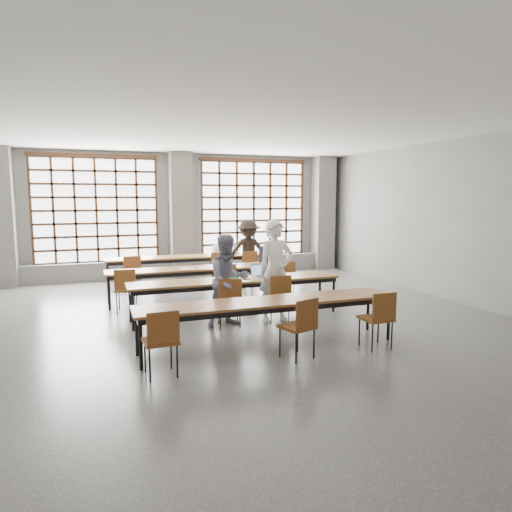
{
  "coord_description": "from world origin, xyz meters",
  "views": [
    {
      "loc": [
        -2.36,
        -7.66,
        2.26
      ],
      "look_at": [
        0.53,
        0.4,
        1.15
      ],
      "focal_mm": 32.0,
      "sensor_mm": 36.0,
      "label": 1
    }
  ],
  "objects_px": {
    "backpack": "(267,255)",
    "chair_back_mid": "(219,265)",
    "desk_row_c": "(236,282)",
    "chair_mid_centre": "(225,280)",
    "laptop_back": "(232,251)",
    "green_box": "(232,276)",
    "student_back": "(248,251)",
    "student_female": "(228,280)",
    "chair_mid_right": "(286,276)",
    "chair_near_right": "(379,314)",
    "chair_front_right": "(278,293)",
    "chair_near_left": "(162,336)",
    "chair_front_left": "(230,297)",
    "chair_mid_left": "(126,286)",
    "phone": "(247,279)",
    "desk_row_b": "(200,270)",
    "mouse": "(283,275)",
    "laptop_front": "(261,273)",
    "plastic_bag": "(217,249)",
    "desk_row_d": "(270,304)",
    "chair_back_right": "(249,264)",
    "student_male": "(276,271)",
    "chair_back_left": "(131,270)",
    "red_pouch": "(160,337)",
    "desk_row_a": "(184,258)",
    "chair_near_mid": "(301,322)"
  },
  "relations": [
    {
      "from": "backpack",
      "to": "student_male",
      "type": "bearing_deg",
      "value": -114.99
    },
    {
      "from": "chair_front_right",
      "to": "plastic_bag",
      "type": "bearing_deg",
      "value": 89.73
    },
    {
      "from": "laptop_back",
      "to": "chair_mid_centre",
      "type": "bearing_deg",
      "value": -109.7
    },
    {
      "from": "phone",
      "to": "backpack",
      "type": "xyz_separation_m",
      "value": [
        1.09,
        1.79,
        0.19
      ]
    },
    {
      "from": "chair_front_right",
      "to": "chair_near_left",
      "type": "bearing_deg",
      "value": -141.61
    },
    {
      "from": "chair_mid_centre",
      "to": "student_back",
      "type": "distance_m",
      "value": 2.51
    },
    {
      "from": "chair_front_left",
      "to": "desk_row_d",
      "type": "bearing_deg",
      "value": -78.02
    },
    {
      "from": "chair_mid_left",
      "to": "green_box",
      "type": "distance_m",
      "value": 2.12
    },
    {
      "from": "chair_mid_right",
      "to": "chair_front_right",
      "type": "xyz_separation_m",
      "value": [
        -0.86,
        -1.64,
        0.0
      ]
    },
    {
      "from": "chair_back_right",
      "to": "green_box",
      "type": "relative_size",
      "value": 3.52
    },
    {
      "from": "chair_mid_left",
      "to": "chair_front_right",
      "type": "relative_size",
      "value": 1.0
    },
    {
      "from": "chair_mid_right",
      "to": "student_back",
      "type": "height_order",
      "value": "student_back"
    },
    {
      "from": "student_back",
      "to": "green_box",
      "type": "distance_m",
      "value": 3.38
    },
    {
      "from": "chair_mid_right",
      "to": "laptop_back",
      "type": "relative_size",
      "value": 2.36
    },
    {
      "from": "desk_row_b",
      "to": "mouse",
      "type": "xyz_separation_m",
      "value": [
        1.28,
        -1.66,
        0.08
      ]
    },
    {
      "from": "phone",
      "to": "plastic_bag",
      "type": "height_order",
      "value": "plastic_bag"
    },
    {
      "from": "student_female",
      "to": "laptop_back",
      "type": "height_order",
      "value": "student_female"
    },
    {
      "from": "phone",
      "to": "student_back",
      "type": "bearing_deg",
      "value": 70.8
    },
    {
      "from": "chair_back_left",
      "to": "plastic_bag",
      "type": "height_order",
      "value": "plastic_bag"
    },
    {
      "from": "plastic_bag",
      "to": "laptop_back",
      "type": "bearing_deg",
      "value": 7.61
    },
    {
      "from": "laptop_back",
      "to": "chair_mid_right",
      "type": "bearing_deg",
      "value": -82.02
    },
    {
      "from": "chair_front_left",
      "to": "chair_back_mid",
      "type": "bearing_deg",
      "value": 77.59
    },
    {
      "from": "chair_mid_centre",
      "to": "chair_near_left",
      "type": "height_order",
      "value": "same"
    },
    {
      "from": "student_female",
      "to": "phone",
      "type": "distance_m",
      "value": 0.63
    },
    {
      "from": "chair_mid_centre",
      "to": "plastic_bag",
      "type": "relative_size",
      "value": 3.08
    },
    {
      "from": "desk_row_c",
      "to": "chair_front_right",
      "type": "bearing_deg",
      "value": -46.45
    },
    {
      "from": "chair_mid_right",
      "to": "chair_back_left",
      "type": "bearing_deg",
      "value": 147.04
    },
    {
      "from": "chair_back_mid",
      "to": "mouse",
      "type": "height_order",
      "value": "chair_back_mid"
    },
    {
      "from": "chair_front_left",
      "to": "backpack",
      "type": "bearing_deg",
      "value": 55.58
    },
    {
      "from": "chair_back_right",
      "to": "laptop_front",
      "type": "xyz_separation_m",
      "value": [
        -0.77,
        -2.93,
        0.25
      ]
    },
    {
      "from": "chair_mid_centre",
      "to": "backpack",
      "type": "distance_m",
      "value": 1.43
    },
    {
      "from": "student_male",
      "to": "chair_back_right",
      "type": "bearing_deg",
      "value": 73.97
    },
    {
      "from": "desk_row_d",
      "to": "chair_back_mid",
      "type": "xyz_separation_m",
      "value": [
        0.55,
        4.9,
        -0.13
      ]
    },
    {
      "from": "chair_front_right",
      "to": "laptop_back",
      "type": "distance_m",
      "value": 4.44
    },
    {
      "from": "chair_mid_left",
      "to": "laptop_front",
      "type": "xyz_separation_m",
      "value": [
        2.48,
        -0.9,
        0.25
      ]
    },
    {
      "from": "chair_mid_centre",
      "to": "chair_near_left",
      "type": "relative_size",
      "value": 1.0
    },
    {
      "from": "chair_near_mid",
      "to": "student_female",
      "type": "xyz_separation_m",
      "value": [
        -0.47,
        1.98,
        0.27
      ]
    },
    {
      "from": "desk_row_c",
      "to": "chair_mid_centre",
      "type": "distance_m",
      "value": 1.02
    },
    {
      "from": "chair_back_mid",
      "to": "plastic_bag",
      "type": "bearing_deg",
      "value": 79.56
    },
    {
      "from": "chair_front_left",
      "to": "phone",
      "type": "distance_m",
      "value": 0.75
    },
    {
      "from": "desk_row_a",
      "to": "red_pouch",
      "type": "xyz_separation_m",
      "value": [
        -1.47,
        -6.08,
        -0.16
      ]
    },
    {
      "from": "chair_back_right",
      "to": "red_pouch",
      "type": "relative_size",
      "value": 4.4
    },
    {
      "from": "desk_row_c",
      "to": "chair_mid_right",
      "type": "xyz_separation_m",
      "value": [
        1.45,
        1.01,
        -0.13
      ]
    },
    {
      "from": "chair_back_mid",
      "to": "chair_near_right",
      "type": "distance_m",
      "value": 5.61
    },
    {
      "from": "laptop_front",
      "to": "backpack",
      "type": "xyz_separation_m",
      "value": [
        0.74,
        1.58,
        0.14
      ]
    },
    {
      "from": "chair_near_mid",
      "to": "student_back",
      "type": "bearing_deg",
      "value": 78.53
    },
    {
      "from": "laptop_back",
      "to": "green_box",
      "type": "height_order",
      "value": "laptop_back"
    },
    {
      "from": "chair_back_left",
      "to": "chair_mid_right",
      "type": "bearing_deg",
      "value": -32.96
    },
    {
      "from": "backpack",
      "to": "chair_back_mid",
      "type": "bearing_deg",
      "value": 112.06
    },
    {
      "from": "desk_row_b",
      "to": "green_box",
      "type": "relative_size",
      "value": 16.0
    }
  ]
}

